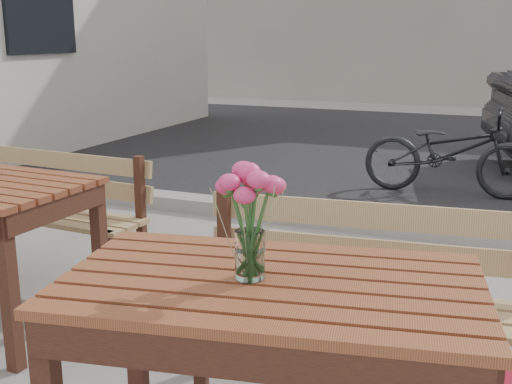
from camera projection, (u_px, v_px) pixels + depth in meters
street at (462, 180)px, 6.84m from camera, size 30.00×8.12×0.12m
main_table at (271, 319)px, 2.03m from camera, size 1.43×0.99×0.81m
main_bench at (367, 278)px, 2.72m from camera, size 1.49×0.60×0.90m
main_vase at (250, 208)px, 1.95m from camera, size 0.20×0.20×0.37m
second_bench at (53, 199)px, 4.12m from camera, size 1.40×0.48×0.85m
bicycle at (449, 152)px, 6.24m from camera, size 1.64×0.58×0.86m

